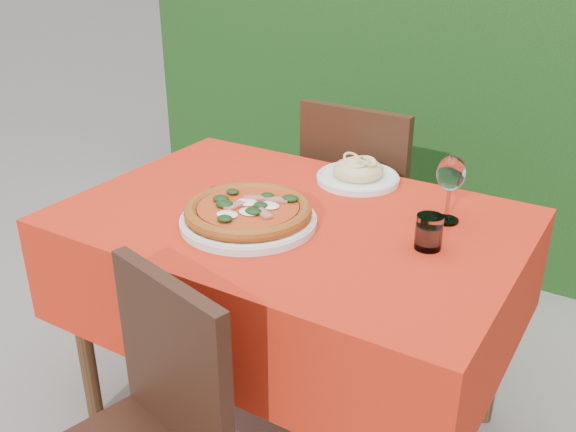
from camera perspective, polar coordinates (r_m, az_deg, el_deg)
The scene contains 10 objects.
ground at distance 2.22m, azimuth 0.25°, elevation -17.64°, with size 60.00×60.00×0.00m, color slate.
hedge at distance 3.12m, azimuth 15.66°, elevation 13.22°, with size 3.20×0.55×1.78m.
dining_table at distance 1.87m, azimuth 0.28°, elevation -4.07°, with size 1.26×0.86×0.75m.
chair_near at distance 1.53m, azimuth -12.72°, elevation -18.24°, with size 0.46×0.46×0.83m.
chair_far at distance 2.43m, azimuth 6.70°, elevation 1.10°, with size 0.42×0.42×0.92m.
pizza_plate at distance 1.73m, azimuth -3.55°, elevation 0.19°, with size 0.39×0.39×0.07m.
pasta_plate at distance 2.03m, azimuth 6.24°, elevation 3.78°, with size 0.26×0.26×0.07m.
water_glass at distance 1.64m, azimuth 12.39°, elevation -1.55°, with size 0.07×0.07×0.09m.
wine_glass at distance 1.76m, azimuth 14.28°, elevation 3.46°, with size 0.08×0.08×0.19m.
fork at distance 1.92m, azimuth -7.46°, elevation 1.57°, with size 0.02×0.17×0.00m, color silver.
Camera 1 is at (0.85, -1.40, 1.51)m, focal length 40.00 mm.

